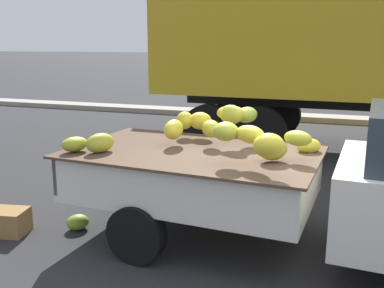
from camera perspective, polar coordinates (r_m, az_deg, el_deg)
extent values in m
plane|color=#28282B|center=(4.92, 13.55, -15.14)|extent=(220.00, 220.00, 0.00)
cube|color=gray|center=(13.83, 17.38, 3.19)|extent=(80.00, 0.80, 0.16)
cube|color=silver|center=(5.20, 0.23, -6.24)|extent=(2.84, 1.86, 0.08)
cube|color=silver|center=(5.85, 3.31, -1.40)|extent=(2.72, 0.24, 0.44)
cube|color=silver|center=(4.41, -3.88, -6.25)|extent=(2.72, 0.24, 0.44)
cube|color=silver|center=(4.79, 15.23, -5.14)|extent=(0.17, 1.68, 0.44)
cube|color=silver|center=(5.75, -12.18, -1.94)|extent=(0.17, 1.68, 0.44)
cube|color=#B21914|center=(5.89, 3.40, -1.71)|extent=(2.61, 0.20, 0.07)
cube|color=brown|center=(5.06, 0.23, -0.99)|extent=(2.96, 1.99, 0.03)
ellipsoid|color=gold|center=(5.26, 5.11, 4.06)|extent=(0.38, 0.29, 0.18)
ellipsoid|color=#ABAD2C|center=(5.21, 5.14, 3.89)|extent=(0.36, 0.28, 0.23)
ellipsoid|color=gold|center=(5.15, 15.06, -0.25)|extent=(0.34, 0.31, 0.18)
ellipsoid|color=gold|center=(4.07, 10.04, -0.23)|extent=(0.29, 0.25, 0.24)
ellipsoid|color=gold|center=(5.73, -0.95, 3.12)|extent=(0.30, 0.32, 0.23)
ellipsoid|color=gold|center=(5.23, -2.41, 1.91)|extent=(0.21, 0.36, 0.24)
ellipsoid|color=gold|center=(4.61, 10.53, -0.67)|extent=(0.39, 0.38, 0.23)
ellipsoid|color=yellow|center=(4.38, 7.62, 1.27)|extent=(0.40, 0.35, 0.18)
ellipsoid|color=gold|center=(5.18, 2.52, 2.04)|extent=(0.31, 0.35, 0.20)
ellipsoid|color=#A1A52A|center=(4.66, 13.69, 0.74)|extent=(0.36, 0.31, 0.16)
ellipsoid|color=#A9AC2D|center=(5.04, -11.95, 0.14)|extent=(0.33, 0.41, 0.22)
ellipsoid|color=olive|center=(5.40, 7.20, 3.82)|extent=(0.31, 0.38, 0.19)
ellipsoid|color=yellow|center=(5.69, 1.11, 3.06)|extent=(0.34, 0.28, 0.23)
ellipsoid|color=#9EA52B|center=(5.12, -15.12, -0.02)|extent=(0.34, 0.38, 0.17)
ellipsoid|color=#A3AE31|center=(4.44, 4.44, 1.66)|extent=(0.32, 0.32, 0.20)
cylinder|color=black|center=(6.10, 0.36, -5.86)|extent=(0.65, 0.24, 0.64)
cylinder|color=black|center=(4.75, -7.29, -11.62)|extent=(0.65, 0.24, 0.64)
cylinder|color=black|center=(11.12, 11.27, 3.67)|extent=(1.09, 0.32, 1.08)
cylinder|color=black|center=(8.80, 8.83, 1.34)|extent=(1.09, 0.32, 1.08)
cylinder|color=black|center=(11.33, 5.86, 4.03)|extent=(1.09, 0.32, 1.08)
cylinder|color=black|center=(9.06, 2.12, 1.83)|extent=(1.09, 0.32, 1.08)
ellipsoid|color=olive|center=(5.76, -14.75, -9.87)|extent=(0.36, 0.37, 0.19)
cube|color=olive|center=(5.91, -23.22, -9.33)|extent=(0.58, 0.45, 0.31)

